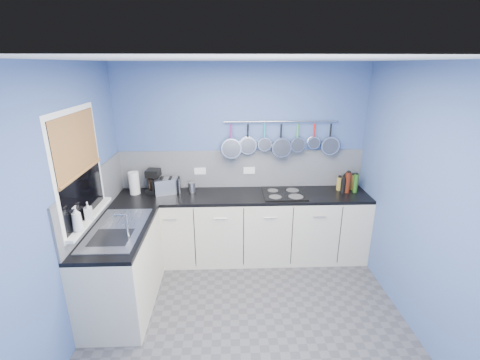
{
  "coord_description": "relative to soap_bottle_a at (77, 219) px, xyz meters",
  "views": [
    {
      "loc": [
        -0.18,
        -2.75,
        2.47
      ],
      "look_at": [
        -0.05,
        0.75,
        1.25
      ],
      "focal_mm": 25.05,
      "sensor_mm": 36.0,
      "label": 1
    }
  ],
  "objects": [
    {
      "name": "condiment_4",
      "position": [
        2.88,
        1.23,
        -0.14
      ],
      "size": [
        0.07,
        0.07,
        0.27
      ],
      "primitive_type": "cylinder",
      "color": "#4C190C",
      "rests_on": "worktop_back"
    },
    {
      "name": "worktop_back",
      "position": [
        1.53,
        1.21,
        -0.29
      ],
      "size": [
        3.2,
        0.6,
        0.04
      ],
      "primitive_type": "cube",
      "color": "black",
      "rests_on": "cabinet_run_back"
    },
    {
      "name": "ceiling",
      "position": [
        1.53,
        0.01,
        1.34
      ],
      "size": [
        3.2,
        3.0,
        0.02
      ],
      "primitive_type": "cube",
      "color": "white",
      "rests_on": "ground"
    },
    {
      "name": "bamboo_blind",
      "position": [
        -0.03,
        0.31,
        0.61
      ],
      "size": [
        0.01,
        0.9,
        0.55
      ],
      "primitive_type": "cube",
      "color": "olive",
      "rests_on": "wall_left"
    },
    {
      "name": "soap_bottle_b",
      "position": [
        0.0,
        0.25,
        -0.03
      ],
      "size": [
        0.1,
        0.1,
        0.17
      ],
      "primitive_type": "imported",
      "rotation": [
        0.0,
        0.0,
        0.43
      ],
      "color": "white",
      "rests_on": "window_sill"
    },
    {
      "name": "condiment_3",
      "position": [
        2.98,
        1.23,
        -0.15
      ],
      "size": [
        0.06,
        0.06,
        0.24
      ],
      "primitive_type": "cylinder",
      "color": "#265919",
      "rests_on": "worktop_back"
    },
    {
      "name": "pan_3",
      "position": [
        2.03,
        1.45,
        0.39
      ],
      "size": [
        0.25,
        0.13,
        0.44
      ],
      "primitive_type": null,
      "color": "silver",
      "rests_on": "pot_rail"
    },
    {
      "name": "canister",
      "position": [
        0.88,
        1.31,
        -0.2
      ],
      "size": [
        0.09,
        0.09,
        0.13
      ],
      "primitive_type": "cylinder",
      "rotation": [
        0.0,
        0.0,
        -0.04
      ],
      "color": "silver",
      "rests_on": "worktop_back"
    },
    {
      "name": "condiment_5",
      "position": [
        2.82,
        1.22,
        -0.18
      ],
      "size": [
        0.06,
        0.06,
        0.19
      ],
      "primitive_type": "cylinder",
      "color": "black",
      "rests_on": "worktop_back"
    },
    {
      "name": "pan_6",
      "position": [
        2.67,
        1.45,
        0.4
      ],
      "size": [
        0.24,
        0.08,
        0.43
      ],
      "primitive_type": null,
      "color": "silver",
      "rests_on": "pot_rail"
    },
    {
      "name": "paper_towel",
      "position": [
        0.16,
        1.29,
        -0.13
      ],
      "size": [
        0.13,
        0.13,
        0.29
      ],
      "primitive_type": "cylinder",
      "rotation": [
        0.0,
        0.0,
        -0.02
      ],
      "color": "white",
      "rests_on": "worktop_back"
    },
    {
      "name": "pan_1",
      "position": [
        1.61,
        1.45,
        0.4
      ],
      "size": [
        0.23,
        0.05,
        0.42
      ],
      "primitive_type": null,
      "color": "silver",
      "rests_on": "pot_rail"
    },
    {
      "name": "backsplash_left",
      "position": [
        -0.06,
        0.61,
        -0.02
      ],
      "size": [
        0.02,
        1.8,
        0.5
      ],
      "primitive_type": "cube",
      "color": "gray",
      "rests_on": "wall_left"
    },
    {
      "name": "cabinet_run_left",
      "position": [
        0.23,
        0.31,
        -0.74
      ],
      "size": [
        0.6,
        1.2,
        0.86
      ],
      "primitive_type": "cube",
      "color": "beige",
      "rests_on": "ground"
    },
    {
      "name": "cabinet_run_back",
      "position": [
        1.53,
        1.21,
        -0.74
      ],
      "size": [
        3.2,
        0.6,
        0.86
      ],
      "primitive_type": "cube",
      "color": "beige",
      "rests_on": "ground"
    },
    {
      "name": "pot_rail",
      "position": [
        2.03,
        1.46,
        0.61
      ],
      "size": [
        1.45,
        0.02,
        0.02
      ],
      "primitive_type": "cylinder",
      "rotation": [
        0.0,
        1.57,
        0.0
      ],
      "color": "silver",
      "rests_on": "wall_back"
    },
    {
      "name": "sink_unit",
      "position": [
        0.23,
        0.31,
        -0.27
      ],
      "size": [
        0.5,
        0.95,
        0.01
      ],
      "primitive_type": "cube",
      "color": "silver",
      "rests_on": "worktop_left"
    },
    {
      "name": "wall_front",
      "position": [
        1.53,
        -1.5,
        0.08
      ],
      "size": [
        3.2,
        0.02,
        2.5
      ],
      "primitive_type": "cube",
      "color": "#415994",
      "rests_on": "ground"
    },
    {
      "name": "wall_back",
      "position": [
        1.53,
        1.52,
        0.08
      ],
      "size": [
        3.2,
        0.02,
        2.5
      ],
      "primitive_type": "cube",
      "color": "#415994",
      "rests_on": "ground"
    },
    {
      "name": "coffee_maker",
      "position": [
        0.4,
        1.31,
        -0.12
      ],
      "size": [
        0.2,
        0.21,
        0.31
      ],
      "primitive_type": null,
      "rotation": [
        0.0,
        0.0,
        -0.15
      ],
      "color": "black",
      "rests_on": "worktop_back"
    },
    {
      "name": "pan_2",
      "position": [
        1.82,
        1.45,
        0.43
      ],
      "size": [
        0.18,
        0.09,
        0.37
      ],
      "primitive_type": null,
      "color": "silver",
      "rests_on": "pot_rail"
    },
    {
      "name": "mixer_tap",
      "position": [
        0.39,
        0.13,
        -0.14
      ],
      "size": [
        0.12,
        0.08,
        0.26
      ],
      "primitive_type": null,
      "color": "silver",
      "rests_on": "worktop_left"
    },
    {
      "name": "soap_bottle_a",
      "position": [
        0.0,
        0.0,
        0.0
      ],
      "size": [
        0.1,
        0.1,
        0.24
      ],
      "primitive_type": "imported",
      "rotation": [
        0.0,
        0.0,
        -0.03
      ],
      "color": "white",
      "rests_on": "window_sill"
    },
    {
      "name": "hob",
      "position": [
        2.06,
        1.19,
        -0.26
      ],
      "size": [
        0.53,
        0.47,
        0.01
      ],
      "primitive_type": "cube",
      "color": "black",
      "rests_on": "worktop_back"
    },
    {
      "name": "socket_left",
      "position": [
        0.98,
        1.48,
        -0.04
      ],
      "size": [
        0.15,
        0.01,
        0.09
      ],
      "primitive_type": "cube",
      "color": "white",
      "rests_on": "backsplash_back"
    },
    {
      "name": "window_sill",
      "position": [
        -0.02,
        0.31,
        -0.13
      ],
      "size": [
        0.1,
        0.98,
        0.03
      ],
      "primitive_type": "cube",
      "color": "white",
      "rests_on": "wall_left"
    },
    {
      "name": "pan_4",
      "position": [
        2.24,
        1.45,
        0.42
      ],
      "size": [
        0.19,
        0.09,
        0.38
      ],
      "primitive_type": null,
      "color": "silver",
      "rests_on": "pot_rail"
    },
    {
      "name": "window_glass",
      "position": [
        -0.04,
        0.31,
        0.38
      ],
      "size": [
        0.01,
        0.9,
        1.0
      ],
      "primitive_type": "cube",
      "color": "black",
      "rests_on": "wall_left"
    },
    {
      "name": "toaster",
      "position": [
        0.56,
        1.29,
        -0.17
      ],
      "size": [
        0.35,
        0.26,
        0.2
      ],
      "primitive_type": "cube",
      "rotation": [
        0.0,
        0.0,
        0.32
      ],
      "color": "silver",
      "rests_on": "worktop_back"
    },
    {
      "name": "wall_right",
      "position": [
        3.14,
        0.01,
        0.08
      ],
      "size": [
        0.02,
        3.0,
        2.5
      ],
      "primitive_type": "cube",
      "color": "#415994",
      "rests_on": "ground"
    },
    {
      "name": "floor",
      "position": [
        1.53,
        0.01,
        -1.18
      ],
      "size": [
        3.2,
        3.0,
        0.02
      ],
      "primitive_type": "cube",
      "color": "#47474C",
      "rests_on": "ground"
    },
    {
      "name": "window_frame",
      "position": [
        -0.05,
        0.31,
        0.38
      ],
      "size": [
        0.01,
        1.0,
        1.1
      ],
      "primitive_type": "cube",
      "color": "white",
      "rests_on": "wall_left"
    },
    {
      "name": "wall_left",
      "position": [
        -0.08,
        0.01,
        0.08
      ],
      "size": [
        0.02,
        3.0,
        2.5
      ],
      "primitive_type": "cube",
      "color": "#415994",
      "rests_on": "ground"
    },
    {
      "name": "backsplash_back",
      "position": [
        1.53,
        1.49,
        -0.02
      ],
      "size": [
        3.2,
        0.02,
        0.5
      ],
      "primitive_type": "cube",
      "color": "gray",
      "rests_on": "wall_back"
    },
    {
      "name": "condiment_0",
      "position": [
        2.98,
        1.33,
        -0.17
      ],
      "size": [
        0.06,
        0.06,
        0.2
      ],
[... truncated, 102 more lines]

